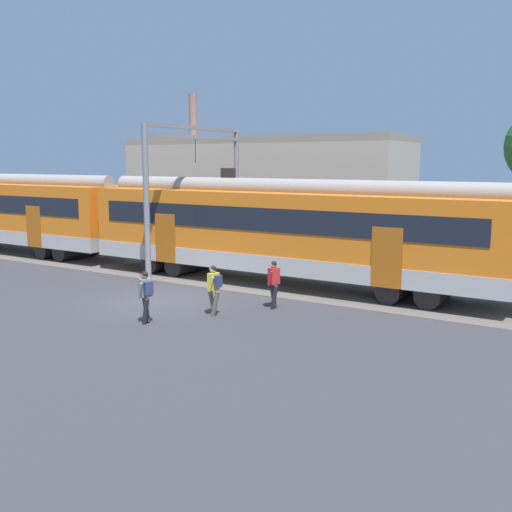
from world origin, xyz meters
The scene contains 8 objects.
ground_plane centered at (0.00, 0.00, 0.00)m, with size 160.00×160.00×0.00m, color #38383D.
track_bed centered at (-8.52, 5.06, 0.01)m, with size 80.00×4.40×0.01m, color #605951.
commuter_train centered at (-6.04, 5.06, 2.25)m, with size 38.05×3.07×4.73m.
pedestrian_grey centered at (1.84, -2.42, 0.99)m, with size 0.60×0.63×1.67m.
pedestrian_yellow centered at (3.05, -0.48, 0.99)m, with size 0.63×0.55×1.67m.
pedestrian_red centered at (4.22, 1.37, 0.96)m, with size 0.58×0.64×1.67m.
catenary_gantry centered at (-1.96, 5.06, 4.31)m, with size 0.24×6.64×6.53m.
background_building centered at (-4.27, 14.46, 3.21)m, with size 17.18×5.00×9.20m.
Camera 1 is at (14.41, -15.95, 5.02)m, focal length 42.00 mm.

